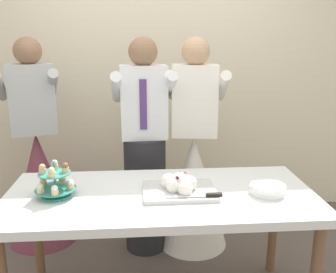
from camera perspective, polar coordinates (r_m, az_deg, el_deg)
The scene contains 8 objects.
rear_wall at distance 3.47m, azimuth -2.62°, elevation 11.61°, with size 5.20×0.10×2.90m, color beige.
dessert_table at distance 2.22m, azimuth -1.14°, elevation -10.42°, with size 1.80×0.80×0.78m.
cupcake_stand at distance 2.20m, azimuth -17.00°, elevation -6.82°, with size 0.23×0.23×0.21m.
main_cake_tray at distance 2.17m, azimuth 1.79°, elevation -7.70°, with size 0.44×0.31×0.12m.
plate_stack at distance 2.24m, azimuth 15.01°, elevation -7.80°, with size 0.21×0.21×0.05m.
person_groom at distance 2.86m, azimuth -3.59°, elevation -3.52°, with size 0.48×0.51×1.66m.
person_bride at distance 2.97m, azimuth 3.92°, elevation -6.13°, with size 0.56×0.56×1.66m.
person_guest at distance 3.21m, azimuth -19.19°, elevation -5.36°, with size 0.60×0.59×1.66m.
Camera 1 is at (-0.11, -2.00, 1.65)m, focal length 39.68 mm.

